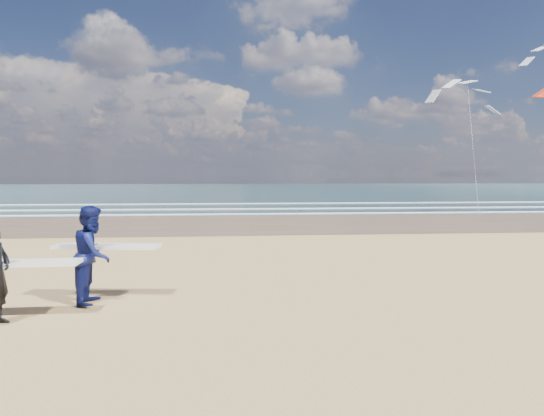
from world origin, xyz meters
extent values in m
cube|color=#4B3A28|center=(20.00, 18.00, 0.01)|extent=(220.00, 12.00, 0.01)
cube|color=#193337|center=(20.00, 72.00, 0.01)|extent=(220.00, 100.00, 0.02)
cube|color=white|center=(20.00, 22.80, 0.05)|extent=(220.00, 0.50, 0.05)
cube|color=white|center=(20.00, 27.50, 0.05)|extent=(220.00, 0.50, 0.05)
cube|color=white|center=(20.00, 34.00, 0.05)|extent=(220.00, 0.50, 0.05)
cube|color=white|center=(-0.92, 0.54, 1.02)|extent=(2.21, 0.56, 0.07)
imported|color=#0C1247|center=(0.13, 1.56, 0.99)|extent=(0.76, 0.97, 1.99)
cube|color=white|center=(0.33, 1.91, 1.10)|extent=(2.25, 0.83, 0.07)
cube|color=slate|center=(19.21, 21.66, 0.05)|extent=(0.12, 0.12, 0.10)
camera|label=1|loc=(2.88, -8.46, 2.62)|focal=32.00mm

